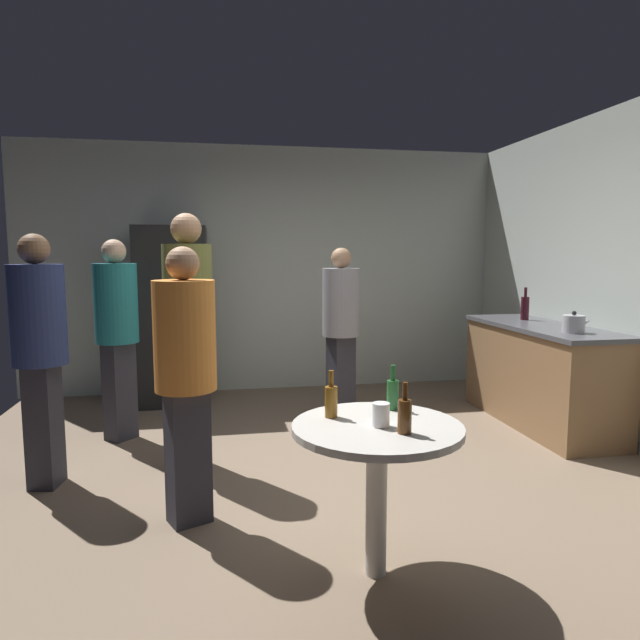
# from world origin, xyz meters

# --- Properties ---
(ground_plane) EXTENTS (5.20, 5.20, 0.10)m
(ground_plane) POSITION_xyz_m (0.00, 0.00, -0.05)
(ground_plane) COLOR #7A6651
(wall_back) EXTENTS (5.32, 0.06, 2.70)m
(wall_back) POSITION_xyz_m (0.00, 2.63, 1.35)
(wall_back) COLOR beige
(wall_back) RESTS_ON ground_plane
(refrigerator) EXTENTS (0.70, 0.68, 1.80)m
(refrigerator) POSITION_xyz_m (-1.00, 2.20, 0.90)
(refrigerator) COLOR black
(refrigerator) RESTS_ON ground_plane
(kitchen_counter) EXTENTS (0.64, 1.77, 0.90)m
(kitchen_counter) POSITION_xyz_m (2.28, 0.82, 0.45)
(kitchen_counter) COLOR olive
(kitchen_counter) RESTS_ON ground_plane
(kettle) EXTENTS (0.24, 0.17, 0.18)m
(kettle) POSITION_xyz_m (2.23, 0.31, 0.97)
(kettle) COLOR #B2B2B7
(kettle) RESTS_ON kitchen_counter
(wine_bottle_on_counter) EXTENTS (0.08, 0.08, 0.31)m
(wine_bottle_on_counter) POSITION_xyz_m (2.32, 1.19, 1.02)
(wine_bottle_on_counter) COLOR #3F141E
(wine_bottle_on_counter) RESTS_ON kitchen_counter
(foreground_table) EXTENTS (0.80, 0.80, 0.73)m
(foreground_table) POSITION_xyz_m (0.17, -1.24, 0.63)
(foreground_table) COLOR beige
(foreground_table) RESTS_ON ground_plane
(beer_bottle_amber) EXTENTS (0.06, 0.06, 0.23)m
(beer_bottle_amber) POSITION_xyz_m (-0.02, -1.08, 0.82)
(beer_bottle_amber) COLOR #8C5919
(beer_bottle_amber) RESTS_ON foreground_table
(beer_bottle_brown) EXTENTS (0.06, 0.06, 0.23)m
(beer_bottle_brown) POSITION_xyz_m (0.25, -1.38, 0.82)
(beer_bottle_brown) COLOR #593314
(beer_bottle_brown) RESTS_ON foreground_table
(beer_bottle_green) EXTENTS (0.06, 0.06, 0.23)m
(beer_bottle_green) POSITION_xyz_m (0.32, -1.00, 0.82)
(beer_bottle_green) COLOR #26662D
(beer_bottle_green) RESTS_ON foreground_table
(plastic_cup_white) EXTENTS (0.08, 0.08, 0.11)m
(plastic_cup_white) POSITION_xyz_m (0.18, -1.27, 0.79)
(plastic_cup_white) COLOR white
(plastic_cup_white) RESTS_ON foreground_table
(person_in_gray_shirt) EXTENTS (0.45, 0.45, 1.58)m
(person_in_gray_shirt) POSITION_xyz_m (0.56, 1.29, 0.92)
(person_in_gray_shirt) COLOR #2D2D38
(person_in_gray_shirt) RESTS_ON ground_plane
(person_in_teal_shirt) EXTENTS (0.48, 0.48, 1.64)m
(person_in_teal_shirt) POSITION_xyz_m (-1.36, 1.05, 0.96)
(person_in_teal_shirt) COLOR #2D2D38
(person_in_teal_shirt) RESTS_ON ground_plane
(person_in_olive_shirt) EXTENTS (0.39, 0.39, 1.80)m
(person_in_olive_shirt) POSITION_xyz_m (-0.75, 0.31, 1.06)
(person_in_olive_shirt) COLOR #2D2D38
(person_in_olive_shirt) RESTS_ON ground_plane
(person_in_navy_shirt) EXTENTS (0.39, 0.39, 1.65)m
(person_in_navy_shirt) POSITION_xyz_m (-1.69, 0.15, 0.97)
(person_in_navy_shirt) COLOR #2D2D38
(person_in_navy_shirt) RESTS_ON ground_plane
(person_in_orange_shirt) EXTENTS (0.45, 0.45, 1.56)m
(person_in_orange_shirt) POSITION_xyz_m (-0.73, -0.54, 0.91)
(person_in_orange_shirt) COLOR #2D2D38
(person_in_orange_shirt) RESTS_ON ground_plane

